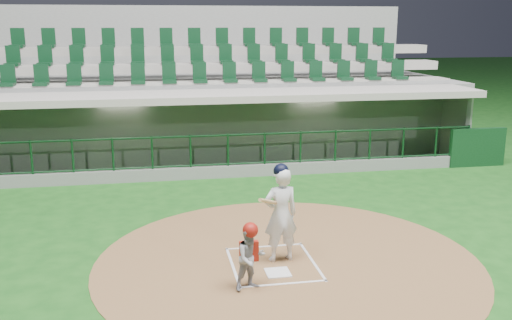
{
  "coord_description": "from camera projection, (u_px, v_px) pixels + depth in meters",
  "views": [
    {
      "loc": [
        -2.07,
        -9.88,
        4.34
      ],
      "look_at": [
        0.21,
        2.6,
        1.3
      ],
      "focal_mm": 40.0,
      "sensor_mm": 36.0,
      "label": 1
    }
  ],
  "objects": [
    {
      "name": "ground",
      "position": [
        270.0,
        258.0,
        10.82
      ],
      "size": [
        120.0,
        120.0,
        0.0
      ],
      "primitive_type": "plane",
      "color": "#144714",
      "rests_on": "ground"
    },
    {
      "name": "dirt_circle",
      "position": [
        288.0,
        261.0,
        10.68
      ],
      "size": [
        7.2,
        7.2,
        0.01
      ],
      "primitive_type": "cylinder",
      "color": "brown",
      "rests_on": "ground"
    },
    {
      "name": "home_plate",
      "position": [
        278.0,
        273.0,
        10.15
      ],
      "size": [
        0.43,
        0.43,
        0.02
      ],
      "primitive_type": "cube",
      "color": "white",
      "rests_on": "dirt_circle"
    },
    {
      "name": "batter_box_chalk",
      "position": [
        273.0,
        264.0,
        10.53
      ],
      "size": [
        1.55,
        1.8,
        0.01
      ],
      "color": "silver",
      "rests_on": "ground"
    },
    {
      "name": "dugout_structure",
      "position": [
        224.0,
        133.0,
        18.11
      ],
      "size": [
        16.4,
        3.7,
        3.0
      ],
      "color": "slate",
      "rests_on": "ground"
    },
    {
      "name": "seating_deck",
      "position": [
        210.0,
        105.0,
        20.93
      ],
      "size": [
        17.0,
        6.72,
        5.15
      ],
      "color": "gray",
      "rests_on": "ground"
    },
    {
      "name": "batter",
      "position": [
        281.0,
        213.0,
        10.5
      ],
      "size": [
        0.89,
        0.9,
        1.87
      ],
      "color": "white",
      "rests_on": "dirt_circle"
    },
    {
      "name": "catcher",
      "position": [
        250.0,
        256.0,
        9.44
      ],
      "size": [
        0.63,
        0.56,
        1.17
      ],
      "color": "#94949A",
      "rests_on": "dirt_circle"
    }
  ]
}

